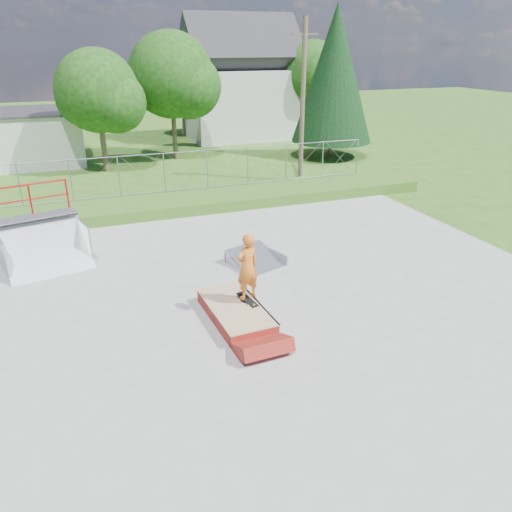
{
  "coord_description": "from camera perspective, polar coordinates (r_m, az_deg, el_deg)",
  "views": [
    {
      "loc": [
        -3.93,
        -11.68,
        6.75
      ],
      "look_at": [
        0.74,
        0.74,
        1.1
      ],
      "focal_mm": 35.0,
      "sensor_mm": 36.0,
      "label": 1
    }
  ],
  "objects": [
    {
      "name": "grind_box",
      "position": [
        13.29,
        -2.34,
        -6.49
      ],
      "size": [
        1.44,
        2.75,
        0.4
      ],
      "rotation": [
        0.0,
        0.0,
        0.05
      ],
      "color": "maroon",
      "rests_on": "concrete_pad"
    },
    {
      "name": "concrete_pad",
      "position": [
        14.04,
        -1.78,
        -5.59
      ],
      "size": [
        20.0,
        16.0,
        0.04
      ],
      "primitive_type": "cube",
      "color": "gray",
      "rests_on": "ground"
    },
    {
      "name": "grass_berm",
      "position": [
        22.5,
        -9.73,
        5.93
      ],
      "size": [
        24.0,
        3.0,
        0.5
      ],
      "primitive_type": "cube",
      "color": "#2A5D1A",
      "rests_on": "ground"
    },
    {
      "name": "ground",
      "position": [
        14.05,
        -1.78,
        -5.66
      ],
      "size": [
        120.0,
        120.0,
        0.0
      ],
      "primitive_type": "plane",
      "color": "#2A5D1A",
      "rests_on": "ground"
    },
    {
      "name": "tree_center",
      "position": [
        32.25,
        -9.09,
        19.41
      ],
      "size": [
        5.44,
        5.12,
        7.6
      ],
      "color": "#503E32",
      "rests_on": "ground"
    },
    {
      "name": "skater",
      "position": [
        12.99,
        -0.99,
        -1.53
      ],
      "size": [
        0.76,
        0.6,
        1.81
      ],
      "primitive_type": "imported",
      "rotation": [
        0.0,
        0.0,
        3.44
      ],
      "color": "orange",
      "rests_on": "grind_box"
    },
    {
      "name": "tree_left_near",
      "position": [
        29.7,
        -17.14,
        17.25
      ],
      "size": [
        4.76,
        4.48,
        6.65
      ],
      "color": "#503E32",
      "rests_on": "ground"
    },
    {
      "name": "gable_house",
      "position": [
        39.94,
        -1.78,
        18.86
      ],
      "size": [
        8.4,
        6.08,
        8.94
      ],
      "color": "silver",
      "rests_on": "ground"
    },
    {
      "name": "tree_right_far",
      "position": [
        39.95,
        6.91,
        19.74
      ],
      "size": [
        5.1,
        4.8,
        7.12
      ],
      "color": "#503E32",
      "rests_on": "ground"
    },
    {
      "name": "quarter_pipe",
      "position": [
        17.31,
        -23.29,
        2.72
      ],
      "size": [
        3.0,
        2.71,
        2.56
      ],
      "primitive_type": null,
      "rotation": [
        0.0,
        0.0,
        0.24
      ],
      "color": "#A3A5AA",
      "rests_on": "concrete_pad"
    },
    {
      "name": "flat_bank_ramp",
      "position": [
        16.44,
        0.06,
        -0.32
      ],
      "size": [
        1.91,
        1.98,
        0.46
      ],
      "primitive_type": null,
      "rotation": [
        0.0,
        0.0,
        0.32
      ],
      "color": "#A3A5AA",
      "rests_on": "concrete_pad"
    },
    {
      "name": "chain_link_fence",
      "position": [
        23.15,
        -10.43,
        9.32
      ],
      "size": [
        20.0,
        0.06,
        1.8
      ],
      "primitive_type": null,
      "color": "gray",
      "rests_on": "grass_berm"
    },
    {
      "name": "skateboard",
      "position": [
        13.39,
        -0.97,
        -5.04
      ],
      "size": [
        0.42,
        0.82,
        0.13
      ],
      "primitive_type": "cube",
      "rotation": [
        0.14,
        0.0,
        0.26
      ],
      "color": "black",
      "rests_on": "grind_box"
    },
    {
      "name": "tree_back_mid",
      "position": [
        40.7,
        -8.0,
        18.46
      ],
      "size": [
        4.08,
        3.84,
        5.7
      ],
      "color": "#503E32",
      "rests_on": "ground"
    },
    {
      "name": "conifer_tree",
      "position": [
        32.85,
        8.95,
        19.83
      ],
      "size": [
        5.04,
        5.04,
        9.1
      ],
      "color": "#503E32",
      "rests_on": "ground"
    },
    {
      "name": "utility_pole",
      "position": [
        26.44,
        5.35,
        16.99
      ],
      "size": [
        0.24,
        0.24,
        8.0
      ],
      "primitive_type": "cylinder",
      "color": "#503E32",
      "rests_on": "ground"
    }
  ]
}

